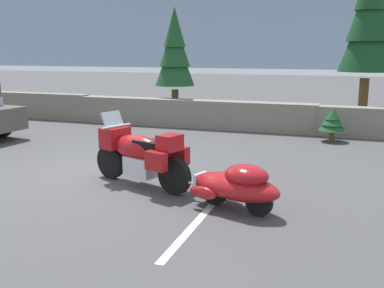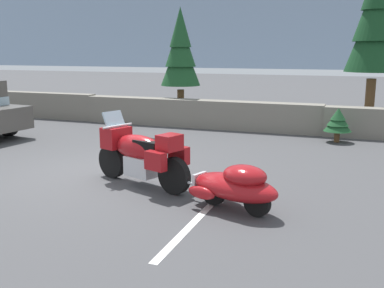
{
  "view_description": "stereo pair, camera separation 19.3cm",
  "coord_description": "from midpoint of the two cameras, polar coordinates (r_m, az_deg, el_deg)",
  "views": [
    {
      "loc": [
        4.7,
        -7.76,
        2.46
      ],
      "look_at": [
        2.19,
        -0.43,
        0.85
      ],
      "focal_mm": 41.82,
      "sensor_mm": 36.0,
      "label": 1
    },
    {
      "loc": [
        4.89,
        -7.69,
        2.46
      ],
      "look_at": [
        2.19,
        -0.43,
        0.85
      ],
      "focal_mm": 41.82,
      "sensor_mm": 36.0,
      "label": 2
    }
  ],
  "objects": [
    {
      "name": "ground_plane",
      "position": [
        9.42,
        -12.47,
        -3.68
      ],
      "size": [
        80.0,
        80.0,
        0.0
      ],
      "primitive_type": "plane",
      "color": "#424244"
    },
    {
      "name": "stone_guard_wall",
      "position": [
        14.59,
        0.74,
        3.85
      ],
      "size": [
        24.0,
        0.64,
        0.95
      ],
      "color": "slate",
      "rests_on": "ground"
    },
    {
      "name": "distant_ridgeline",
      "position": [
        103.97,
        16.8,
        14.34
      ],
      "size": [
        240.0,
        80.0,
        16.0
      ],
      "primitive_type": "cube",
      "color": "#7F93AD",
      "rests_on": "ground"
    },
    {
      "name": "touring_motorcycle",
      "position": [
        8.3,
        -7.3,
        -1.15
      ],
      "size": [
        2.22,
        1.2,
        1.33
      ],
      "color": "black",
      "rests_on": "ground"
    },
    {
      "name": "car_shaped_trailer",
      "position": [
        7.04,
        4.96,
        -5.23
      ],
      "size": [
        2.2,
        1.16,
        0.76
      ],
      "color": "black",
      "rests_on": "ground"
    },
    {
      "name": "pine_tree_tall",
      "position": [
        15.25,
        21.36,
        14.92
      ],
      "size": [
        1.72,
        1.72,
        5.6
      ],
      "color": "brown",
      "rests_on": "ground"
    },
    {
      "name": "pine_tree_secondary",
      "position": [
        15.71,
        -2.58,
        11.77
      ],
      "size": [
        1.37,
        1.37,
        3.94
      ],
      "color": "brown",
      "rests_on": "ground"
    },
    {
      "name": "pine_sapling_near",
      "position": [
        12.9,
        17.11,
        2.89
      ],
      "size": [
        0.75,
        0.75,
        0.94
      ],
      "color": "brown",
      "rests_on": "ground"
    },
    {
      "name": "parking_stripe_marker",
      "position": [
        7.0,
        0.8,
        -8.82
      ],
      "size": [
        0.12,
        3.6,
        0.01
      ],
      "primitive_type": "cube",
      "color": "silver",
      "rests_on": "ground"
    }
  ]
}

